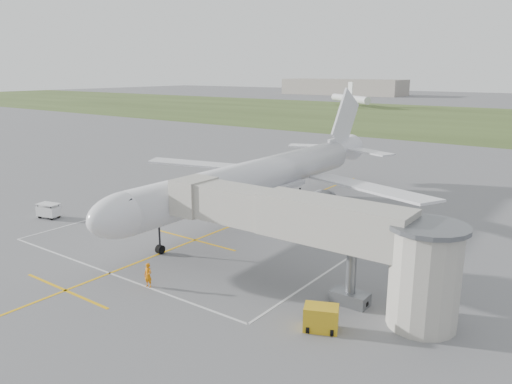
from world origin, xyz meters
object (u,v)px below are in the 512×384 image
Objects in this scene: jet_bridge at (323,233)px; ramp_worker_nose at (148,275)px; ramp_worker_wing at (176,197)px; gpu_unit at (321,318)px; baggage_cart at (49,211)px; airliner at (260,177)px.

ramp_worker_nose is (-11.19, -6.42, -3.80)m from jet_bridge.
jet_bridge reaches higher than ramp_worker_nose.
ramp_worker_nose is 23.94m from ramp_worker_wing.
baggage_cart is (-36.16, 3.72, 0.05)m from gpu_unit.
gpu_unit is at bearing -61.14° from jet_bridge.
jet_bridge is 29.41m from ramp_worker_wing.
jet_bridge is (15.72, -14.25, 0.35)m from airliner.
ramp_worker_wing is at bearing -167.81° from airliner.
ramp_worker_nose is at bearing -174.05° from ramp_worker_wing.
gpu_unit is 33.24m from ramp_worker_wing.
jet_bridge is 12.37× the size of ramp_worker_nose.
ramp_worker_wing is at bearing 123.30° from ramp_worker_nose.
jet_bridge is 8.93× the size of baggage_cart.
baggage_cart is at bearing -178.94° from jet_bridge.
airliner is 21.44m from ramp_worker_nose.
baggage_cart is 1.39× the size of ramp_worker_nose.
baggage_cart is 14.42m from ramp_worker_wing.
ramp_worker_wing is at bearing 47.65° from baggage_cart.
ramp_worker_wing is at bearing 155.92° from jet_bridge.
ramp_worker_nose reaches higher than baggage_cart.
ramp_worker_wing is (-10.89, -2.35, -3.53)m from airliner.
airliner is 23.66m from baggage_cart.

